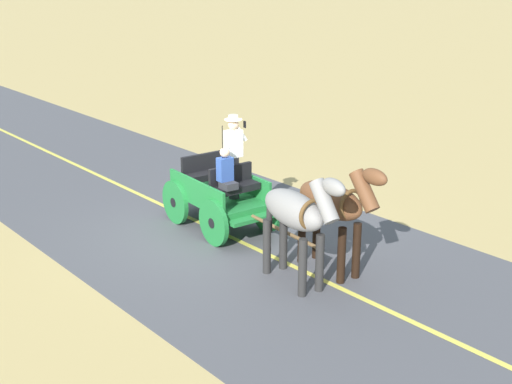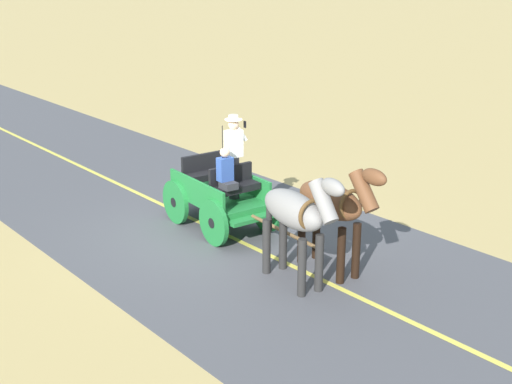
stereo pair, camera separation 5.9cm
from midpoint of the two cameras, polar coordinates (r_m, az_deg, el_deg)
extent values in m
plane|color=tan|center=(14.73, -3.32, -3.24)|extent=(200.00, 200.00, 0.00)
cube|color=#4C4C51|center=(14.73, -3.32, -3.22)|extent=(6.61, 160.00, 0.01)
cube|color=#DBCC4C|center=(14.73, -3.32, -3.21)|extent=(0.12, 160.00, 0.00)
cube|color=#1E7233|center=(14.74, -3.13, -0.49)|extent=(1.36, 2.28, 0.12)
cube|color=#1E7233|center=(14.95, -1.32, 0.94)|extent=(0.22, 2.09, 0.44)
cube|color=#1E7233|center=(14.37, -5.06, 0.13)|extent=(0.22, 2.09, 0.44)
cube|color=#1E7233|center=(13.82, -0.36, -2.22)|extent=(1.09, 0.32, 0.08)
cube|color=#1E7233|center=(15.77, -5.50, 0.04)|extent=(0.73, 0.25, 0.06)
cube|color=black|center=(14.14, -1.82, 0.32)|extent=(1.04, 0.43, 0.14)
cube|color=black|center=(14.21, -2.24, 1.34)|extent=(1.02, 0.16, 0.44)
cube|color=black|center=(15.02, -4.19, 1.38)|extent=(1.04, 0.43, 0.14)
cube|color=black|center=(15.10, -4.57, 2.34)|extent=(1.02, 0.16, 0.44)
cylinder|color=#1E7233|center=(14.55, 0.68, -1.47)|extent=(0.17, 0.96, 0.96)
cylinder|color=black|center=(14.55, 0.68, -1.47)|extent=(0.14, 0.22, 0.21)
cylinder|color=#1E7233|center=(13.86, -3.64, -2.55)|extent=(0.17, 0.96, 0.96)
cylinder|color=black|center=(13.86, -3.64, -2.55)|extent=(0.14, 0.22, 0.21)
cylinder|color=#1E7233|center=(15.74, -2.67, 0.08)|extent=(0.17, 0.96, 0.96)
cylinder|color=black|center=(15.74, -2.67, 0.08)|extent=(0.14, 0.22, 0.21)
cylinder|color=#1E7233|center=(15.11, -6.78, -0.84)|extent=(0.17, 0.96, 0.96)
cylinder|color=black|center=(15.11, -6.78, -0.84)|extent=(0.14, 0.22, 0.21)
cylinder|color=brown|center=(13.08, 2.15, -3.24)|extent=(0.22, 2.00, 0.07)
cylinder|color=black|center=(13.78, -2.88, 2.85)|extent=(0.02, 0.02, 1.30)
cylinder|color=#2D2D33|center=(14.40, -1.95, 1.20)|extent=(0.22, 0.22, 0.90)
cube|color=silver|center=(14.20, -1.98, 4.01)|extent=(0.36, 0.24, 0.56)
sphere|color=beige|center=(14.10, -2.00, 5.58)|extent=(0.22, 0.22, 0.22)
cylinder|color=beige|center=(14.08, -2.01, 5.98)|extent=(0.36, 0.36, 0.01)
cylinder|color=beige|center=(14.07, -2.01, 6.18)|extent=(0.20, 0.20, 0.10)
cylinder|color=silver|center=(14.22, -1.30, 4.79)|extent=(0.27, 0.10, 0.32)
cube|color=black|center=(14.19, -1.06, 5.59)|extent=(0.03, 0.07, 0.14)
cube|color=#2D2D33|center=(13.87, -2.40, 0.55)|extent=(0.30, 0.34, 0.14)
cube|color=#2D4C99|center=(13.87, -2.69, 1.89)|extent=(0.31, 0.22, 0.48)
sphere|color=beige|center=(13.78, -2.72, 3.29)|extent=(0.20, 0.20, 0.20)
ellipsoid|color=brown|center=(12.50, 5.98, -0.66)|extent=(0.67, 1.60, 0.64)
cylinder|color=black|center=(12.55, 8.14, -4.81)|extent=(0.15, 0.15, 1.05)
cylinder|color=black|center=(12.32, 6.92, -5.22)|extent=(0.15, 0.15, 1.05)
cylinder|color=black|center=(13.29, 4.88, -3.33)|extent=(0.15, 0.15, 1.05)
cylinder|color=black|center=(13.07, 3.67, -3.69)|extent=(0.15, 0.15, 1.05)
cylinder|color=brown|center=(11.79, 8.78, 0.09)|extent=(0.31, 0.67, 0.73)
ellipsoid|color=brown|center=(11.55, 9.61, 1.23)|extent=(0.26, 0.55, 0.28)
cube|color=black|center=(11.79, 8.72, 0.28)|extent=(0.10, 0.51, 0.56)
cylinder|color=black|center=(13.12, 3.78, -1.05)|extent=(0.11, 0.11, 0.70)
torus|color=brown|center=(12.10, 7.72, -0.99)|extent=(0.55, 0.11, 0.55)
ellipsoid|color=gray|center=(11.97, 2.95, -1.45)|extent=(0.76, 1.62, 0.64)
cylinder|color=#272726|center=(11.99, 5.12, -5.84)|extent=(0.15, 0.15, 1.05)
cylinder|color=#272726|center=(11.79, 3.71, -6.24)|extent=(0.15, 0.15, 1.05)
cylinder|color=#272726|center=(12.79, 2.13, -4.16)|extent=(0.15, 0.15, 1.05)
cylinder|color=#272726|center=(12.61, 0.77, -4.50)|extent=(0.15, 0.15, 1.05)
cylinder|color=gray|center=(11.21, 5.49, -0.77)|extent=(0.34, 0.68, 0.73)
ellipsoid|color=gray|center=(10.95, 6.25, 0.41)|extent=(0.29, 0.56, 0.28)
cube|color=#272726|center=(11.21, 5.44, -0.56)|extent=(0.13, 0.51, 0.56)
cylinder|color=#272726|center=(12.65, 0.98, -1.77)|extent=(0.11, 0.11, 0.70)
torus|color=brown|center=(11.54, 4.54, -1.86)|extent=(0.55, 0.14, 0.55)
camera|label=1|loc=(0.03, -90.12, -0.04)|focal=48.56mm
camera|label=2|loc=(0.03, 89.88, 0.04)|focal=48.56mm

